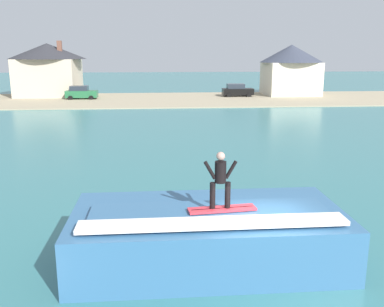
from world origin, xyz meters
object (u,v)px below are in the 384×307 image
(surfboard, at_px, (222,209))
(car_near_shore, at_px, (81,93))
(surfer, at_px, (220,177))
(car_far_shore, at_px, (237,90))
(house_with_chimney, at_px, (48,67))
(house_gabled_white, at_px, (291,67))
(wave_crest, at_px, (208,235))

(surfboard, xyz_separation_m, car_near_shore, (-11.69, 46.92, -0.88))
(surfer, xyz_separation_m, car_far_shore, (9.74, 48.55, -1.81))
(surfer, bearing_deg, house_with_chimney, 107.97)
(car_far_shore, distance_m, house_gabled_white, 8.85)
(surfer, bearing_deg, house_gabled_white, 70.45)
(car_far_shore, bearing_deg, car_near_shore, -175.60)
(house_gabled_white, bearing_deg, surfer, -109.55)
(wave_crest, distance_m, surfer, 1.98)
(surfer, height_order, car_near_shore, surfer)
(surfboard, bearing_deg, house_with_chimney, 108.03)
(wave_crest, height_order, house_gabled_white, house_gabled_white)
(surfboard, relative_size, house_with_chimney, 0.18)
(surfer, relative_size, house_with_chimney, 0.15)
(house_with_chimney, height_order, house_gabled_white, house_with_chimney)
(surfboard, distance_m, car_near_shore, 48.36)
(surfer, xyz_separation_m, house_with_chimney, (-16.88, 52.06, 1.37))
(house_with_chimney, distance_m, house_gabled_white, 34.78)
(car_near_shore, relative_size, house_gabled_white, 0.45)
(wave_crest, relative_size, car_far_shore, 1.84)
(wave_crest, bearing_deg, house_gabled_white, 70.00)
(car_far_shore, bearing_deg, house_gabled_white, 11.93)
(surfboard, height_order, car_far_shore, car_far_shore)
(surfer, height_order, house_gabled_white, house_gabled_white)
(wave_crest, bearing_deg, surfboard, -53.65)
(surfboard, distance_m, house_with_chimney, 54.81)
(surfer, distance_m, car_far_shore, 49.55)
(house_gabled_white, bearing_deg, house_with_chimney, 177.04)
(wave_crest, bearing_deg, surfer, -58.29)
(car_far_shore, height_order, house_with_chimney, house_with_chimney)
(car_far_shore, xyz_separation_m, house_with_chimney, (-26.62, 3.51, 3.18))
(surfer, bearing_deg, car_near_shore, 103.93)
(car_near_shore, bearing_deg, house_gabled_white, 6.50)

